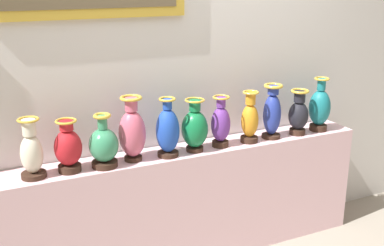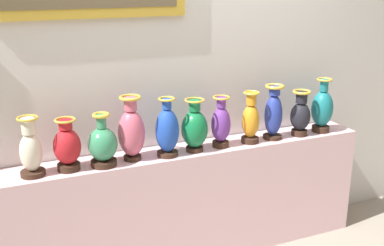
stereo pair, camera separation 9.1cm
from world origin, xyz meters
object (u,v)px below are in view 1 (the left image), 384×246
Objects in this scene: vase_crimson at (68,148)px; vase_ivory at (32,152)px; vase_jade at (104,145)px; vase_cobalt at (272,113)px; vase_emerald at (195,128)px; vase_teal at (320,108)px; vase_violet at (221,124)px; vase_onyx at (298,114)px; vase_amber at (250,120)px; vase_rose at (132,132)px; vase_sapphire at (168,131)px.

vase_ivory is at bearing -179.59° from vase_crimson.
vase_jade is at bearing -2.13° from vase_ivory.
vase_crimson is 1.44m from vase_cobalt.
vase_teal is (1.04, 0.00, 0.01)m from vase_emerald.
vase_violet is 0.84m from vase_teal.
vase_onyx is (1.67, -0.02, 0.01)m from vase_crimson.
vase_amber is at bearing -1.52° from vase_violet.
vase_violet is (1.23, -0.00, 0.01)m from vase_ivory.
vase_rose is (0.19, 0.03, 0.05)m from vase_jade.
vase_cobalt reaches higher than vase_onyx.
vase_sapphire is at bearing -177.81° from vase_violet.
vase_sapphire is (0.63, -0.02, 0.02)m from vase_crimson.
vase_crimson is at bearing 178.49° from vase_sapphire.
vase_emerald is 0.62m from vase_cobalt.
vase_amber is (0.62, 0.01, -0.01)m from vase_sapphire.
vase_cobalt is at bearing -0.39° from vase_rose.
vase_teal is at bearing -0.16° from vase_ivory.
vase_cobalt is at bearing 0.84° from vase_jade.
vase_jade is at bearing -179.67° from vase_teal.
vase_amber is (1.25, -0.01, 0.01)m from vase_crimson.
vase_rose is at bearing 178.94° from vase_amber.
vase_cobalt is (0.62, 0.01, 0.03)m from vase_emerald.
vase_emerald reaches higher than vase_crimson.
vase_amber is at bearing -177.41° from vase_cobalt.
vase_jade is at bearing -179.48° from vase_amber.
vase_sapphire reaches higher than vase_emerald.
vase_violet is at bearing 179.60° from vase_teal.
vase_ivory reaches higher than vase_violet.
vase_sapphire is 0.62m from vase_amber.
vase_rose reaches higher than vase_onyx.
vase_violet is (0.62, -0.01, -0.03)m from vase_rose.
vase_amber is 0.90× the size of vase_teal.
vase_rose is 1.04m from vase_cobalt.
vase_emerald is 1.06× the size of vase_onyx.
vase_violet reaches higher than vase_jade.
vase_crimson is 0.63m from vase_sapphire.
vase_onyx is (0.84, -0.01, -0.00)m from vase_emerald.
vase_ivory is 0.89× the size of vase_teal.
vase_ivory and vase_emerald have the same top height.
vase_crimson is 1.25m from vase_amber.
vase_amber is 0.93× the size of vase_cobalt.
vase_crimson is at bearing 179.65° from vase_amber.
vase_sapphire is (0.23, -0.02, -0.02)m from vase_rose.
vase_emerald is 0.91× the size of vase_cobalt.
vase_sapphire is at bearing -177.62° from vase_emerald.
vase_sapphire is 0.81m from vase_cobalt.
vase_ivory reaches higher than vase_jade.
vase_crimson is 0.40m from vase_rose.
vase_crimson is at bearing 0.41° from vase_ivory.
vase_jade is at bearing -172.51° from vase_rose.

